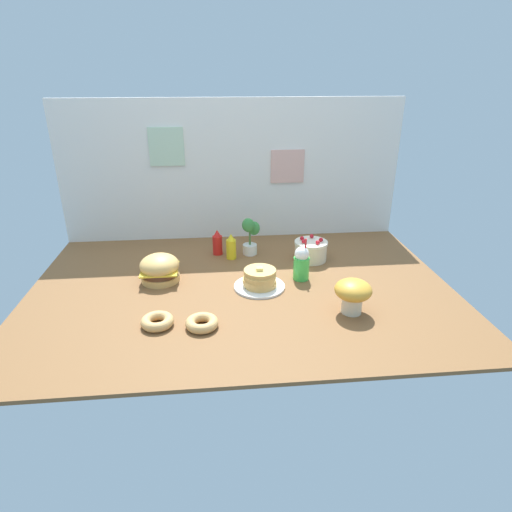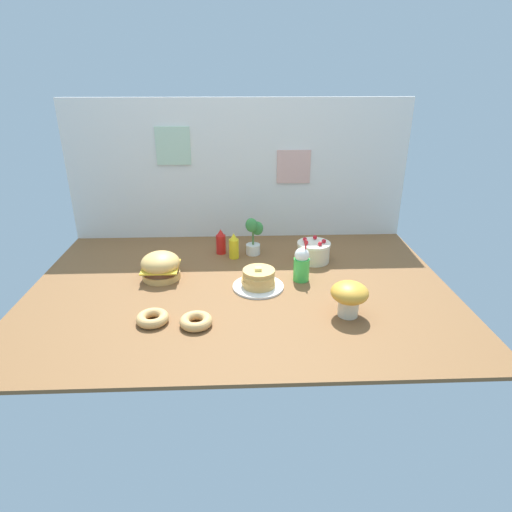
% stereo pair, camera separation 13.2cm
% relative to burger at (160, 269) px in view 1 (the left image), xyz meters
% --- Properties ---
extents(ground_plane, '(2.43, 1.70, 0.02)m').
position_rel_burger_xyz_m(ground_plane, '(0.48, -0.13, -0.09)').
color(ground_plane, brown).
extents(back_wall, '(2.43, 0.04, 1.00)m').
position_rel_burger_xyz_m(back_wall, '(0.47, 0.72, 0.42)').
color(back_wall, silver).
rests_on(back_wall, ground_plane).
extents(burger, '(0.23, 0.23, 0.17)m').
position_rel_burger_xyz_m(burger, '(0.00, 0.00, 0.00)').
color(burger, '#DBA859').
rests_on(burger, ground_plane).
extents(pancake_stack, '(0.30, 0.30, 0.13)m').
position_rel_burger_xyz_m(pancake_stack, '(0.58, -0.15, -0.03)').
color(pancake_stack, white).
rests_on(pancake_stack, ground_plane).
extents(layer_cake, '(0.22, 0.22, 0.16)m').
position_rel_burger_xyz_m(layer_cake, '(0.96, 0.21, -0.01)').
color(layer_cake, beige).
rests_on(layer_cake, ground_plane).
extents(ketchup_bottle, '(0.07, 0.07, 0.17)m').
position_rel_burger_xyz_m(ketchup_bottle, '(0.35, 0.38, 0.00)').
color(ketchup_bottle, red).
rests_on(ketchup_bottle, ground_plane).
extents(mustard_bottle, '(0.07, 0.07, 0.17)m').
position_rel_burger_xyz_m(mustard_bottle, '(0.44, 0.29, 0.00)').
color(mustard_bottle, yellow).
rests_on(mustard_bottle, ground_plane).
extents(cream_soda_cup, '(0.10, 0.10, 0.26)m').
position_rel_burger_xyz_m(cream_soda_cup, '(0.84, -0.06, 0.02)').
color(cream_soda_cup, green).
rests_on(cream_soda_cup, ground_plane).
extents(donut_pink_glaze, '(0.16, 0.16, 0.05)m').
position_rel_burger_xyz_m(donut_pink_glaze, '(0.04, -0.50, -0.05)').
color(donut_pink_glaze, tan).
rests_on(donut_pink_glaze, ground_plane).
extents(donut_chocolate, '(0.16, 0.16, 0.05)m').
position_rel_burger_xyz_m(donut_chocolate, '(0.26, -0.54, -0.05)').
color(donut_chocolate, tan).
rests_on(donut_chocolate, ground_plane).
extents(potted_plant, '(0.12, 0.11, 0.27)m').
position_rel_burger_xyz_m(potted_plant, '(0.57, 0.35, 0.06)').
color(potted_plant, white).
rests_on(potted_plant, ground_plane).
extents(mushroom_stool, '(0.19, 0.19, 0.18)m').
position_rel_burger_xyz_m(mushroom_stool, '(1.03, -0.47, 0.03)').
color(mushroom_stool, beige).
rests_on(mushroom_stool, ground_plane).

